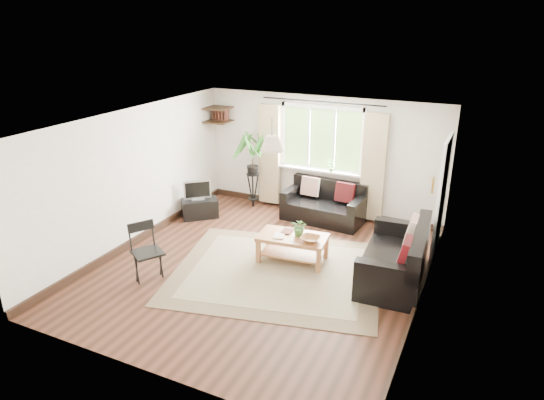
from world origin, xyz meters
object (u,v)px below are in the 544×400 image
at_px(sofa_back, 324,203).
at_px(sofa_right, 394,255).
at_px(tv_stand, 200,208).
at_px(folding_chair, 148,254).
at_px(palm_stand, 253,171).
at_px(coffee_table, 293,248).

height_order(sofa_back, sofa_right, sofa_right).
bearing_deg(tv_stand, folding_chair, -116.19).
relative_size(sofa_right, tv_stand, 2.52).
distance_m(sofa_back, tv_stand, 2.50).
relative_size(palm_stand, folding_chair, 1.78).
relative_size(sofa_back, folding_chair, 1.75).
xyz_separation_m(sofa_back, coffee_table, (0.11, -1.85, -0.14)).
bearing_deg(coffee_table, tv_stand, 158.92).
distance_m(sofa_back, coffee_table, 1.85).
relative_size(sofa_right, coffee_table, 1.59).
bearing_deg(folding_chair, coffee_table, -17.64).
bearing_deg(sofa_back, tv_stand, -154.73).
bearing_deg(tv_stand, sofa_back, -20.38).
height_order(sofa_back, folding_chair, folding_chair).
distance_m(palm_stand, folding_chair, 3.46).
distance_m(sofa_back, sofa_right, 2.46).
bearing_deg(palm_stand, coffee_table, -48.06).
relative_size(sofa_right, folding_chair, 1.98).
xyz_separation_m(coffee_table, folding_chair, (-1.76, -1.51, 0.22)).
bearing_deg(palm_stand, tv_stand, -125.58).
bearing_deg(sofa_back, folding_chair, -112.12).
distance_m(sofa_right, tv_stand, 4.17).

